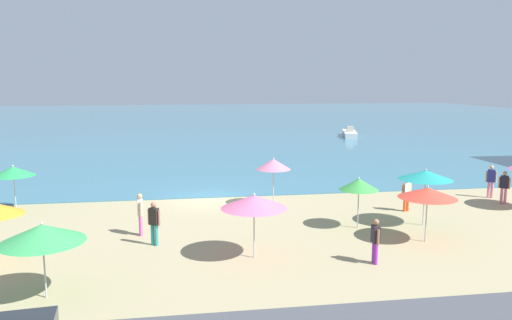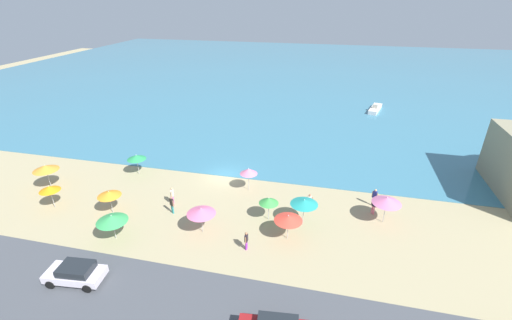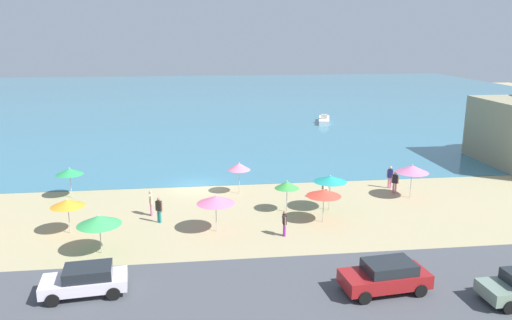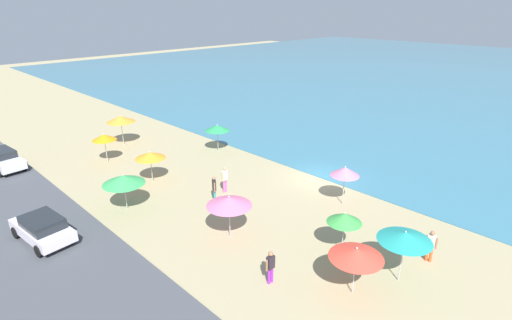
{
  "view_description": "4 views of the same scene",
  "coord_description": "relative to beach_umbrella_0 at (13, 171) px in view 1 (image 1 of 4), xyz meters",
  "views": [
    {
      "loc": [
        -1.48,
        -27.03,
        6.42
      ],
      "look_at": [
        2.58,
        -0.68,
        2.18
      ],
      "focal_mm": 35.0,
      "sensor_mm": 36.0,
      "label": 1
    },
    {
      "loc": [
        10.8,
        -31.38,
        18.27
      ],
      "look_at": [
        3.24,
        1.15,
        1.83
      ],
      "focal_mm": 24.0,
      "sensor_mm": 36.0,
      "label": 2
    },
    {
      "loc": [
        -0.03,
        -39.3,
        12.18
      ],
      "look_at": [
        5.03,
        1.45,
        1.73
      ],
      "focal_mm": 35.0,
      "sensor_mm": 36.0,
      "label": 3
    },
    {
      "loc": [
        15.19,
        -21.75,
        11.69
      ],
      "look_at": [
        -2.73,
        -3.86,
        1.73
      ],
      "focal_mm": 28.0,
      "sensor_mm": 36.0,
      "label": 4
    }
  ],
  "objects": [
    {
      "name": "bather_1",
      "position": [
        19.13,
        -2.73,
        -1.13
      ],
      "size": [
        0.56,
        0.28,
        1.67
      ],
      "color": "#F45524",
      "rests_on": "ground_plane"
    },
    {
      "name": "bather_0",
      "position": [
        24.88,
        -2.08,
        -1.08
      ],
      "size": [
        0.44,
        0.42,
        1.75
      ],
      "color": "#E07287",
      "rests_on": "ground_plane"
    },
    {
      "name": "beach_umbrella_0",
      "position": [
        0.0,
        0.0,
        0.0
      ],
      "size": [
        2.05,
        2.05,
        2.37
      ],
      "color": "#B2B2B7",
      "rests_on": "ground_plane"
    },
    {
      "name": "beach_umbrella_9",
      "position": [
        15.75,
        -5.09,
        -0.1
      ],
      "size": [
        1.73,
        1.73,
        2.29
      ],
      "color": "#B2B2B7",
      "rests_on": "ground_plane"
    },
    {
      "name": "sea",
      "position": [
        9.55,
        56.59,
        -2.04
      ],
      "size": [
        150.0,
        110.0,
        0.05
      ],
      "primitive_type": "cube",
      "color": "teal",
      "rests_on": "ground_plane"
    },
    {
      "name": "beach_umbrella_7",
      "position": [
        10.67,
        -8.09,
        0.04
      ],
      "size": [
        2.42,
        2.42,
        2.42
      ],
      "color": "#B2B2B7",
      "rests_on": "ground_plane"
    },
    {
      "name": "bather_5",
      "position": [
        14.82,
        -9.35,
        -1.15
      ],
      "size": [
        0.22,
        0.57,
        1.63
      ],
      "color": "purple",
      "rests_on": "ground_plane"
    },
    {
      "name": "beach_umbrella_1",
      "position": [
        12.81,
        -0.6,
        0.12
      ],
      "size": [
        1.76,
        1.76,
        2.53
      ],
      "color": "#B2B2B7",
      "rests_on": "ground_plane"
    },
    {
      "name": "ground_plane",
      "position": [
        9.55,
        1.59,
        -2.06
      ],
      "size": [
        160.0,
        160.0,
        0.0
      ],
      "primitive_type": "plane",
      "color": "tan"
    },
    {
      "name": "skiff_nearshore",
      "position": [
        27.47,
        29.48,
        -1.65
      ],
      "size": [
        2.74,
        5.84,
        1.25
      ],
      "color": "silver",
      "rests_on": "sea"
    },
    {
      "name": "bather_2",
      "position": [
        25.03,
        -0.71,
        -1.03
      ],
      "size": [
        0.51,
        0.36,
        1.83
      ],
      "color": "pink",
      "rests_on": "ground_plane"
    },
    {
      "name": "beach_umbrella_10",
      "position": [
        17.78,
        -7.32,
        -0.04
      ],
      "size": [
        2.32,
        2.32,
        2.3
      ],
      "color": "#B2B2B7",
      "rests_on": "ground_plane"
    },
    {
      "name": "beach_umbrella_6",
      "position": [
        18.81,
        -5.13,
        0.24
      ],
      "size": [
        2.37,
        2.37,
        2.58
      ],
      "color": "#B2B2B7",
      "rests_on": "ground_plane"
    },
    {
      "name": "bather_3",
      "position": [
        6.36,
        -4.72,
        -1.05
      ],
      "size": [
        0.27,
        0.56,
        1.79
      ],
      "color": "#DC5EAA",
      "rests_on": "ground_plane"
    },
    {
      "name": "bather_4",
      "position": [
        7.0,
        -6.13,
        -1.08
      ],
      "size": [
        0.49,
        0.38,
        1.75
      ],
      "color": "teal",
      "rests_on": "ground_plane"
    },
    {
      "name": "beach_umbrella_5",
      "position": [
        4.0,
        -10.54,
        -0.06
      ],
      "size": [
        2.5,
        2.5,
        2.34
      ],
      "color": "#B2B2B7",
      "rests_on": "ground_plane"
    }
  ]
}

